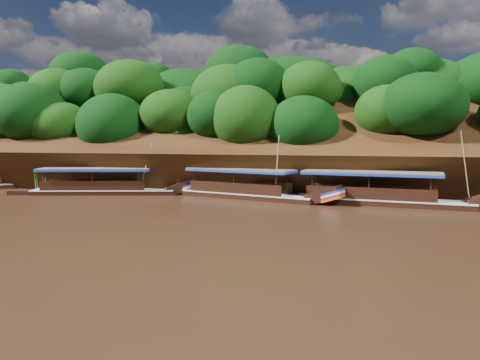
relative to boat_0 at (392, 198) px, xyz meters
name	(u,v)px	position (x,y,z in m)	size (l,w,h in m)	color
ground	(205,213)	(-12.75, -7.02, -0.58)	(160.00, 160.00, 0.00)	black
riverbank	(269,166)	(-12.76, 15.70, 1.31)	(120.00, 30.06, 19.40)	black
boat_0	(392,198)	(0.00, 0.00, 0.00)	(16.00, 4.10, 6.14)	black
boat_1	(255,192)	(-11.03, 0.99, -0.01)	(14.60, 5.96, 5.86)	black
boat_2	(113,188)	(-24.39, 0.84, -0.04)	(15.26, 5.96, 5.23)	black
reeds	(200,185)	(-16.56, 2.61, 0.26)	(50.71, 2.45, 1.86)	#2D741D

